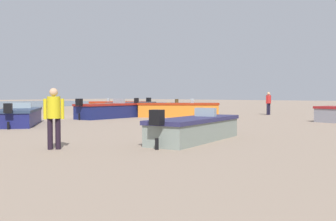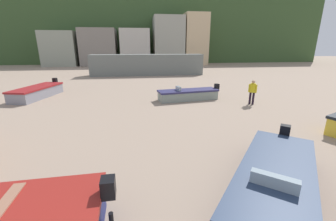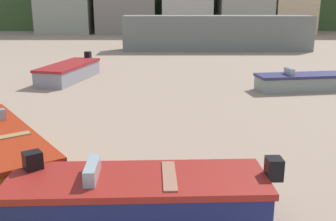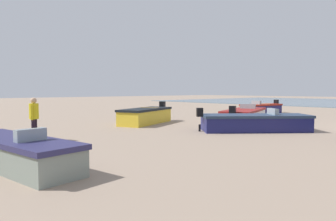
{
  "view_description": "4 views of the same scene",
  "coord_description": "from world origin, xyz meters",
  "px_view_note": "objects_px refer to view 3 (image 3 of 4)",
  "views": [
    {
      "loc": [
        14.66,
        22.58,
        1.45
      ],
      "look_at": [
        -2.73,
        8.63,
        0.55
      ],
      "focal_mm": 42.78,
      "sensor_mm": 36.0,
      "label": 1
    },
    {
      "loc": [
        0.91,
        0.85,
        3.71
      ],
      "look_at": [
        2.43,
        11.58,
        0.43
      ],
      "focal_mm": 22.63,
      "sensor_mm": 36.0,
      "label": 2
    },
    {
      "loc": [
        -1.67,
        -2.0,
        3.95
      ],
      "look_at": [
        -1.68,
        9.28,
        0.78
      ],
      "focal_mm": 42.42,
      "sensor_mm": 36.0,
      "label": 3
    },
    {
      "loc": [
        -3.65,
        17.82,
        1.89
      ],
      "look_at": [
        4.96,
        9.95,
        1.13
      ],
      "focal_mm": 33.46,
      "sensor_mm": 36.0,
      "label": 4
    }
  ],
  "objects_px": {
    "boat_grey_8": "(69,72)",
    "boat_navy_1": "(139,199)",
    "boat_orange_5": "(0,148)",
    "boat_grey_2": "(304,82)"
  },
  "relations": [
    {
      "from": "boat_grey_8",
      "to": "boat_grey_2",
      "type": "bearing_deg",
      "value": -178.21
    },
    {
      "from": "boat_grey_2",
      "to": "boat_grey_8",
      "type": "bearing_deg",
      "value": 69.72
    },
    {
      "from": "boat_grey_8",
      "to": "boat_orange_5",
      "type": "bearing_deg",
      "value": 108.13
    },
    {
      "from": "boat_grey_2",
      "to": "boat_orange_5",
      "type": "height_order",
      "value": "boat_orange_5"
    },
    {
      "from": "boat_grey_8",
      "to": "boat_navy_1",
      "type": "bearing_deg",
      "value": 121.89
    },
    {
      "from": "boat_orange_5",
      "to": "boat_grey_8",
      "type": "xyz_separation_m",
      "value": [
        -0.9,
        10.7,
        -0.04
      ]
    },
    {
      "from": "boat_navy_1",
      "to": "boat_grey_2",
      "type": "bearing_deg",
      "value": -33.38
    },
    {
      "from": "boat_navy_1",
      "to": "boat_grey_2",
      "type": "xyz_separation_m",
      "value": [
        6.65,
        10.99,
        -0.08
      ]
    },
    {
      "from": "boat_navy_1",
      "to": "boat_grey_8",
      "type": "distance_m",
      "value": 13.99
    },
    {
      "from": "boat_grey_2",
      "to": "boat_grey_8",
      "type": "distance_m",
      "value": 11.33
    }
  ]
}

